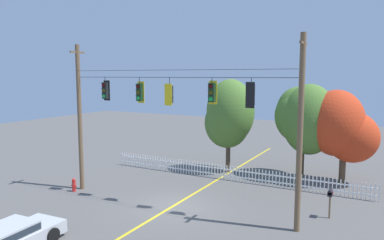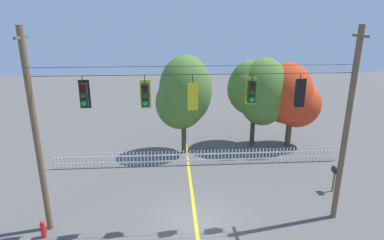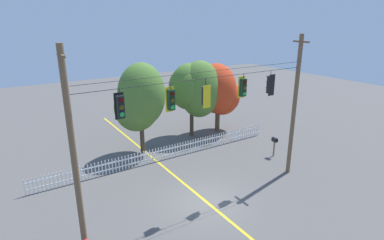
# 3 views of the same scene
# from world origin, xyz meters

# --- Properties ---
(ground) EXTENTS (80.00, 80.00, 0.00)m
(ground) POSITION_xyz_m (0.00, 0.00, 0.00)
(ground) COLOR #565451
(lane_centerline_stripe) EXTENTS (0.16, 36.00, 0.01)m
(lane_centerline_stripe) POSITION_xyz_m (0.00, 0.00, 0.00)
(lane_centerline_stripe) COLOR gold
(lane_centerline_stripe) RESTS_ON ground
(signal_support_span) EXTENTS (13.38, 1.10, 8.81)m
(signal_support_span) POSITION_xyz_m (0.00, -0.00, 4.50)
(signal_support_span) COLOR brown
(signal_support_span) RESTS_ON ground
(traffic_signal_northbound_primary) EXTENTS (0.43, 0.38, 1.34)m
(traffic_signal_northbound_primary) POSITION_xyz_m (-4.48, 0.01, 6.13)
(traffic_signal_northbound_primary) COLOR black
(traffic_signal_eastbound_side) EXTENTS (0.43, 0.38, 1.40)m
(traffic_signal_eastbound_side) POSITION_xyz_m (-2.06, 0.01, 6.08)
(traffic_signal_eastbound_side) COLOR black
(traffic_signal_westbound_side) EXTENTS (0.43, 0.38, 1.45)m
(traffic_signal_westbound_side) POSITION_xyz_m (-0.14, -0.01, 6.01)
(traffic_signal_westbound_side) COLOR black
(traffic_signal_northbound_secondary) EXTENTS (0.43, 0.38, 1.31)m
(traffic_signal_northbound_secondary) POSITION_xyz_m (2.28, 0.01, 6.16)
(traffic_signal_northbound_secondary) COLOR black
(traffic_signal_southbound_primary) EXTENTS (0.43, 0.38, 1.40)m
(traffic_signal_southbound_primary) POSITION_xyz_m (4.28, -0.01, 6.09)
(traffic_signal_southbound_primary) COLOR black
(white_picket_fence) EXTENTS (18.11, 0.06, 1.01)m
(white_picket_fence) POSITION_xyz_m (0.69, 6.05, 0.51)
(white_picket_fence) COLOR white
(white_picket_fence) RESTS_ON ground
(autumn_maple_near_fence) EXTENTS (3.74, 3.09, 6.74)m
(autumn_maple_near_fence) POSITION_xyz_m (-0.19, 8.11, 4.07)
(autumn_maple_near_fence) COLOR #473828
(autumn_maple_near_fence) RESTS_ON ground
(autumn_maple_mid) EXTENTS (4.19, 3.80, 6.45)m
(autumn_maple_mid) POSITION_xyz_m (4.92, 8.86, 4.24)
(autumn_maple_mid) COLOR #473828
(autumn_maple_mid) RESTS_ON ground
(autumn_oak_far_east) EXTENTS (4.35, 3.44, 6.10)m
(autumn_oak_far_east) POSITION_xyz_m (7.34, 8.74, 3.63)
(autumn_oak_far_east) COLOR brown
(autumn_oak_far_east) RESTS_ON ground
(parked_car) EXTENTS (2.09, 4.45, 1.15)m
(parked_car) POSITION_xyz_m (-2.97, -7.51, 0.60)
(parked_car) COLOR #B7BABF
(parked_car) RESTS_ON ground
(fire_hydrant) EXTENTS (0.38, 0.22, 0.81)m
(fire_hydrant) POSITION_xyz_m (-6.62, -0.62, 0.40)
(fire_hydrant) COLOR red
(fire_hydrant) RESTS_ON ground
(roadside_mailbox) EXTENTS (0.25, 0.44, 1.45)m
(roadside_mailbox) POSITION_xyz_m (7.64, 2.28, 1.18)
(roadside_mailbox) COLOR brown
(roadside_mailbox) RESTS_ON ground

